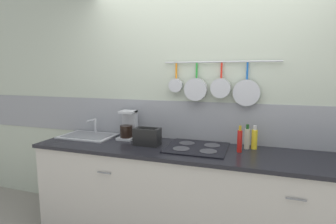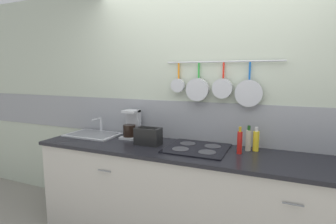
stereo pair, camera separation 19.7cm
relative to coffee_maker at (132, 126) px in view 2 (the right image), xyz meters
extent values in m
cube|color=#B2BCA8|center=(0.82, 0.18, 0.23)|extent=(7.20, 0.06, 2.60)
cube|color=gray|center=(0.82, 0.17, 0.08)|extent=(7.20, 0.07, 0.41)
cylinder|color=#B7BABF|center=(0.95, 0.12, 0.69)|extent=(1.14, 0.02, 0.02)
cylinder|color=orange|center=(0.51, 0.12, 0.60)|extent=(0.02, 0.02, 0.16)
cylinder|color=#B7BABF|center=(0.51, 0.10, 0.45)|extent=(0.14, 0.04, 0.14)
cylinder|color=green|center=(0.72, 0.12, 0.61)|extent=(0.02, 0.02, 0.15)
cylinder|color=#B7BABF|center=(0.72, 0.09, 0.42)|extent=(0.23, 0.06, 0.23)
cylinder|color=red|center=(0.97, 0.12, 0.61)|extent=(0.02, 0.02, 0.15)
cylinder|color=#B7BABF|center=(0.97, 0.09, 0.43)|extent=(0.19, 0.06, 0.19)
cylinder|color=#1959B2|center=(1.21, 0.12, 0.60)|extent=(0.02, 0.02, 0.16)
cylinder|color=#B7BABF|center=(1.21, 0.11, 0.39)|extent=(0.25, 0.04, 0.25)
cube|color=#B7B2A8|center=(0.82, -0.20, -0.61)|extent=(3.19, 0.64, 0.90)
cylinder|color=slate|center=(0.02, -0.53, -0.33)|extent=(0.14, 0.01, 0.01)
cylinder|color=slate|center=(1.61, -0.53, -0.33)|extent=(0.14, 0.01, 0.01)
cube|color=black|center=(0.82, -0.20, -0.14)|extent=(3.23, 0.68, 0.03)
cube|color=#B7BABF|center=(-0.47, -0.08, -0.12)|extent=(0.59, 0.39, 0.01)
cube|color=slate|center=(-0.47, -0.08, -0.11)|extent=(0.50, 0.32, 0.00)
cylinder|color=#B7BABF|center=(-0.47, 0.07, -0.03)|extent=(0.03, 0.03, 0.18)
cylinder|color=#B7BABF|center=(-0.47, -0.01, 0.05)|extent=(0.02, 0.16, 0.02)
cube|color=#B7BABF|center=(0.00, -0.03, -0.12)|extent=(0.18, 0.20, 0.02)
cube|color=#B7BABF|center=(0.00, 0.04, 0.03)|extent=(0.16, 0.07, 0.31)
cylinder|color=black|center=(0.00, -0.05, -0.04)|extent=(0.13, 0.13, 0.13)
cube|color=#B7BABF|center=(0.00, -0.01, 0.17)|extent=(0.16, 0.15, 0.02)
cube|color=black|center=(0.30, -0.18, -0.04)|extent=(0.25, 0.15, 0.17)
cube|color=black|center=(0.30, -0.21, 0.04)|extent=(0.19, 0.03, 0.00)
cube|color=black|center=(0.30, -0.16, 0.04)|extent=(0.19, 0.03, 0.00)
cube|color=black|center=(0.17, -0.18, -0.01)|extent=(0.02, 0.02, 0.02)
cube|color=black|center=(0.79, -0.14, -0.12)|extent=(0.56, 0.52, 0.01)
cylinder|color=#38383D|center=(0.67, -0.24, -0.11)|extent=(0.16, 0.16, 0.00)
cylinder|color=#38383D|center=(0.92, -0.24, -0.11)|extent=(0.16, 0.16, 0.00)
cylinder|color=#38383D|center=(0.67, -0.03, -0.11)|extent=(0.16, 0.16, 0.00)
cylinder|color=#38383D|center=(0.92, -0.03, -0.11)|extent=(0.16, 0.16, 0.00)
cylinder|color=red|center=(1.18, -0.13, -0.03)|extent=(0.04, 0.04, 0.20)
cylinder|color=#B28C19|center=(1.18, -0.13, 0.09)|extent=(0.02, 0.02, 0.04)
cylinder|color=#BFB799|center=(1.24, 0.00, -0.03)|extent=(0.05, 0.05, 0.19)
cylinder|color=#194C19|center=(1.24, 0.00, 0.08)|extent=(0.03, 0.03, 0.04)
cylinder|color=yellow|center=(1.31, 0.01, -0.04)|extent=(0.06, 0.06, 0.18)
cylinder|color=beige|center=(1.31, 0.01, 0.08)|extent=(0.03, 0.03, 0.04)
camera|label=1|loc=(1.31, -2.51, 0.58)|focal=28.00mm
camera|label=2|loc=(1.49, -2.44, 0.58)|focal=28.00mm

